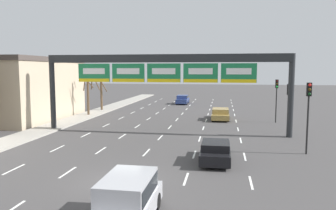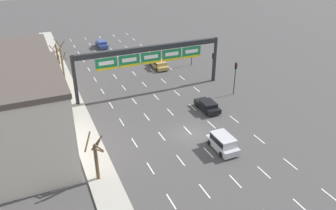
{
  "view_description": "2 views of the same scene",
  "coord_description": "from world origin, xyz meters",
  "px_view_note": "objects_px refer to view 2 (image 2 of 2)",
  "views": [
    {
      "loc": [
        5.13,
        -15.45,
        5.7
      ],
      "look_at": [
        0.95,
        9.31,
        2.95
      ],
      "focal_mm": 35.0,
      "sensor_mm": 36.0,
      "label": 1
    },
    {
      "loc": [
        -15.46,
        -28.51,
        20.31
      ],
      "look_at": [
        -1.86,
        2.5,
        3.05
      ],
      "focal_mm": 35.0,
      "sensor_mm": 36.0,
      "label": 2
    }
  ],
  "objects_px": {
    "suv_silver": "(223,142)",
    "traffic_light_far_end": "(236,72)",
    "car_blue": "(102,44)",
    "tree_bare_third": "(96,157)",
    "sign_gantry": "(150,55)",
    "traffic_light_near_gantry": "(192,47)",
    "car_gold": "(159,64)",
    "car_black": "(208,105)",
    "tree_bare_closest": "(57,55)",
    "traffic_light_mid_block": "(213,61)",
    "tree_bare_second": "(62,62)"
  },
  "relations": [
    {
      "from": "suv_silver",
      "to": "traffic_light_far_end",
      "type": "height_order",
      "value": "traffic_light_far_end"
    },
    {
      "from": "car_blue",
      "to": "tree_bare_third",
      "type": "relative_size",
      "value": 0.93
    },
    {
      "from": "sign_gantry",
      "to": "traffic_light_near_gantry",
      "type": "bearing_deg",
      "value": 35.88
    },
    {
      "from": "car_gold",
      "to": "traffic_light_far_end",
      "type": "relative_size",
      "value": 0.99
    },
    {
      "from": "car_black",
      "to": "traffic_light_far_end",
      "type": "xyz_separation_m",
      "value": [
        6.01,
        2.84,
        2.74
      ]
    },
    {
      "from": "traffic_light_far_end",
      "to": "traffic_light_near_gantry",
      "type": "bearing_deg",
      "value": 89.94
    },
    {
      "from": "car_black",
      "to": "car_gold",
      "type": "distance_m",
      "value": 17.29
    },
    {
      "from": "sign_gantry",
      "to": "car_blue",
      "type": "height_order",
      "value": "sign_gantry"
    },
    {
      "from": "car_gold",
      "to": "tree_bare_closest",
      "type": "bearing_deg",
      "value": 162.14
    },
    {
      "from": "car_gold",
      "to": "traffic_light_near_gantry",
      "type": "bearing_deg",
      "value": -10.55
    },
    {
      "from": "car_blue",
      "to": "traffic_light_near_gantry",
      "type": "height_order",
      "value": "traffic_light_near_gantry"
    },
    {
      "from": "sign_gantry",
      "to": "traffic_light_near_gantry",
      "type": "height_order",
      "value": "sign_gantry"
    },
    {
      "from": "car_gold",
      "to": "traffic_light_mid_block",
      "type": "bearing_deg",
      "value": -56.11
    },
    {
      "from": "traffic_light_near_gantry",
      "to": "traffic_light_far_end",
      "type": "relative_size",
      "value": 0.96
    },
    {
      "from": "car_gold",
      "to": "tree_bare_second",
      "type": "xyz_separation_m",
      "value": [
        -16.01,
        0.43,
        2.48
      ]
    },
    {
      "from": "traffic_light_near_gantry",
      "to": "tree_bare_closest",
      "type": "distance_m",
      "value": 22.96
    },
    {
      "from": "traffic_light_far_end",
      "to": "suv_silver",
      "type": "bearing_deg",
      "value": -128.44
    },
    {
      "from": "sign_gantry",
      "to": "traffic_light_mid_block",
      "type": "relative_size",
      "value": 4.91
    },
    {
      "from": "traffic_light_mid_block",
      "to": "tree_bare_closest",
      "type": "height_order",
      "value": "tree_bare_closest"
    },
    {
      "from": "car_black",
      "to": "traffic_light_near_gantry",
      "type": "relative_size",
      "value": 0.92
    },
    {
      "from": "car_black",
      "to": "car_gold",
      "type": "bearing_deg",
      "value": 89.5
    },
    {
      "from": "traffic_light_mid_block",
      "to": "traffic_light_far_end",
      "type": "distance_m",
      "value": 5.95
    },
    {
      "from": "tree_bare_closest",
      "to": "car_black",
      "type": "bearing_deg",
      "value": -54.51
    },
    {
      "from": "suv_silver",
      "to": "car_blue",
      "type": "distance_m",
      "value": 42.02
    },
    {
      "from": "tree_bare_third",
      "to": "tree_bare_closest",
      "type": "bearing_deg",
      "value": 89.37
    },
    {
      "from": "car_blue",
      "to": "tree_bare_closest",
      "type": "height_order",
      "value": "tree_bare_closest"
    },
    {
      "from": "tree_bare_second",
      "to": "tree_bare_third",
      "type": "distance_m",
      "value": 25.83
    },
    {
      "from": "traffic_light_mid_block",
      "to": "sign_gantry",
      "type": "bearing_deg",
      "value": -178.04
    },
    {
      "from": "sign_gantry",
      "to": "tree_bare_closest",
      "type": "bearing_deg",
      "value": 128.76
    },
    {
      "from": "traffic_light_near_gantry",
      "to": "tree_bare_closest",
      "type": "bearing_deg",
      "value": 164.04
    },
    {
      "from": "car_blue",
      "to": "sign_gantry",
      "type": "bearing_deg",
      "value": -86.7
    },
    {
      "from": "car_gold",
      "to": "traffic_light_far_end",
      "type": "bearing_deg",
      "value": -67.93
    },
    {
      "from": "car_gold",
      "to": "tree_bare_second",
      "type": "distance_m",
      "value": 16.21
    },
    {
      "from": "car_black",
      "to": "sign_gantry",
      "type": "bearing_deg",
      "value": 119.35
    },
    {
      "from": "car_blue",
      "to": "traffic_light_far_end",
      "type": "relative_size",
      "value": 0.91
    },
    {
      "from": "sign_gantry",
      "to": "traffic_light_mid_block",
      "type": "xyz_separation_m",
      "value": [
        10.6,
        0.36,
        -2.54
      ]
    },
    {
      "from": "tree_bare_closest",
      "to": "tree_bare_second",
      "type": "height_order",
      "value": "tree_bare_second"
    },
    {
      "from": "car_black",
      "to": "car_blue",
      "type": "distance_m",
      "value": 33.89
    },
    {
      "from": "traffic_light_near_gantry",
      "to": "tree_bare_second",
      "type": "relative_size",
      "value": 0.73
    },
    {
      "from": "traffic_light_near_gantry",
      "to": "tree_bare_closest",
      "type": "relative_size",
      "value": 0.8
    },
    {
      "from": "sign_gantry",
      "to": "tree_bare_third",
      "type": "distance_m",
      "value": 20.45
    },
    {
      "from": "car_blue",
      "to": "traffic_light_far_end",
      "type": "bearing_deg",
      "value": -68.23
    },
    {
      "from": "tree_bare_third",
      "to": "sign_gantry",
      "type": "bearing_deg",
      "value": 54.8
    },
    {
      "from": "traffic_light_near_gantry",
      "to": "tree_bare_third",
      "type": "xyz_separation_m",
      "value": [
        -22.4,
        -24.29,
        -0.71
      ]
    },
    {
      "from": "traffic_light_mid_block",
      "to": "tree_bare_third",
      "type": "xyz_separation_m",
      "value": [
        -22.25,
        -16.87,
        -0.6
      ]
    },
    {
      "from": "suv_silver",
      "to": "tree_bare_closest",
      "type": "distance_m",
      "value": 33.75
    },
    {
      "from": "traffic_light_far_end",
      "to": "tree_bare_second",
      "type": "xyz_separation_m",
      "value": [
        -21.87,
        14.88,
        -0.26
      ]
    },
    {
      "from": "tree_bare_second",
      "to": "traffic_light_far_end",
      "type": "bearing_deg",
      "value": -34.23
    },
    {
      "from": "car_black",
      "to": "car_blue",
      "type": "height_order",
      "value": "car_blue"
    },
    {
      "from": "sign_gantry",
      "to": "traffic_light_near_gantry",
      "type": "xyz_separation_m",
      "value": [
        10.76,
        7.78,
        -2.44
      ]
    }
  ]
}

